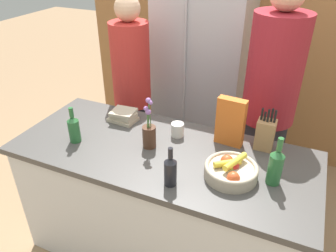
# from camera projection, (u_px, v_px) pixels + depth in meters

# --- Properties ---
(ground_plane) EXTENTS (14.00, 14.00, 0.00)m
(ground_plane) POSITION_uv_depth(u_px,v_px,m) (163.00, 247.00, 2.45)
(ground_plane) COLOR #A37F5B
(kitchen_island) EXTENTS (1.86, 0.79, 0.88)m
(kitchen_island) POSITION_uv_depth(u_px,v_px,m) (162.00, 203.00, 2.23)
(kitchen_island) COLOR silver
(kitchen_island) RESTS_ON ground_plane
(back_wall_wood) EXTENTS (3.06, 0.12, 2.60)m
(back_wall_wood) POSITION_uv_depth(u_px,v_px,m) (235.00, 22.00, 3.08)
(back_wall_wood) COLOR #9E6B3D
(back_wall_wood) RESTS_ON ground_plane
(refrigerator) EXTENTS (0.79, 0.63, 1.96)m
(refrigerator) POSITION_uv_depth(u_px,v_px,m) (203.00, 64.00, 3.03)
(refrigerator) COLOR #B7B7BC
(refrigerator) RESTS_ON ground_plane
(fruit_bowl) EXTENTS (0.29, 0.29, 0.11)m
(fruit_bowl) POSITION_uv_depth(u_px,v_px,m) (231.00, 170.00, 1.76)
(fruit_bowl) COLOR tan
(fruit_bowl) RESTS_ON kitchen_island
(knife_block) EXTENTS (0.11, 0.09, 0.27)m
(knife_block) POSITION_uv_depth(u_px,v_px,m) (265.00, 134.00, 1.98)
(knife_block) COLOR #A87A4C
(knife_block) RESTS_ON kitchen_island
(flower_vase) EXTENTS (0.08, 0.08, 0.33)m
(flower_vase) POSITION_uv_depth(u_px,v_px,m) (149.00, 133.00, 1.99)
(flower_vase) COLOR #4C2D1E
(flower_vase) RESTS_ON kitchen_island
(cereal_box) EXTENTS (0.18, 0.07, 0.31)m
(cereal_box) POSITION_uv_depth(u_px,v_px,m) (230.00, 122.00, 1.99)
(cereal_box) COLOR orange
(cereal_box) RESTS_ON kitchen_island
(coffee_mug) EXTENTS (0.08, 0.12, 0.09)m
(coffee_mug) POSITION_uv_depth(u_px,v_px,m) (177.00, 129.00, 2.13)
(coffee_mug) COLOR silver
(coffee_mug) RESTS_ON kitchen_island
(book_stack) EXTENTS (0.20, 0.16, 0.08)m
(book_stack) POSITION_uv_depth(u_px,v_px,m) (123.00, 116.00, 2.29)
(book_stack) COLOR #B7A88E
(book_stack) RESTS_ON kitchen_island
(bottle_oil) EXTENTS (0.07, 0.07, 0.23)m
(bottle_oil) POSITION_uv_depth(u_px,v_px,m) (170.00, 170.00, 1.69)
(bottle_oil) COLOR black
(bottle_oil) RESTS_ON kitchen_island
(bottle_vinegar) EXTENTS (0.08, 0.08, 0.28)m
(bottle_vinegar) POSITION_uv_depth(u_px,v_px,m) (276.00, 166.00, 1.69)
(bottle_vinegar) COLOR #286633
(bottle_vinegar) RESTS_ON kitchen_island
(bottle_wine) EXTENTS (0.07, 0.07, 0.24)m
(bottle_wine) POSITION_uv_depth(u_px,v_px,m) (74.00, 128.00, 2.05)
(bottle_wine) COLOR #286633
(bottle_wine) RESTS_ON kitchen_island
(person_at_sink) EXTENTS (0.31, 0.31, 1.66)m
(person_at_sink) POSITION_uv_depth(u_px,v_px,m) (132.00, 87.00, 2.68)
(person_at_sink) COLOR #383842
(person_at_sink) RESTS_ON ground_plane
(person_in_blue) EXTENTS (0.37, 0.37, 1.83)m
(person_in_blue) POSITION_uv_depth(u_px,v_px,m) (269.00, 100.00, 2.27)
(person_in_blue) COLOR #383842
(person_in_blue) RESTS_ON ground_plane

